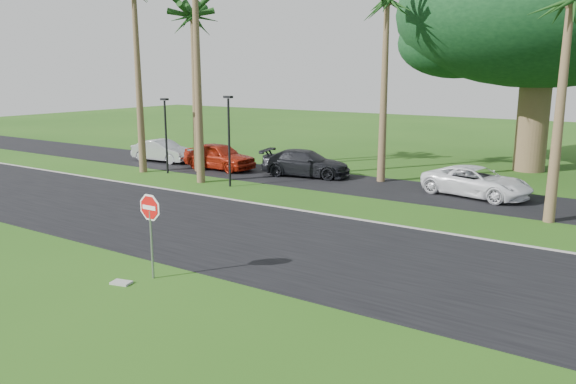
# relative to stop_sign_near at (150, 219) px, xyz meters

# --- Properties ---
(ground) EXTENTS (120.00, 120.00, 0.00)m
(ground) POSITION_rel_stop_sign_near_xyz_m (-0.50, 3.00, -1.77)
(ground) COLOR #224C13
(ground) RESTS_ON ground
(road) EXTENTS (120.00, 8.00, 0.02)m
(road) POSITION_rel_stop_sign_near_xyz_m (-0.50, 5.00, -1.76)
(road) COLOR black
(road) RESTS_ON ground
(parking_strip) EXTENTS (120.00, 5.00, 0.02)m
(parking_strip) POSITION_rel_stop_sign_near_xyz_m (-0.50, 15.50, -1.76)
(parking_strip) COLOR black
(parking_strip) RESTS_ON ground
(curb) EXTENTS (120.00, 0.12, 0.06)m
(curb) POSITION_rel_stop_sign_near_xyz_m (-0.50, 9.05, -1.74)
(curb) COLOR gray
(curb) RESTS_ON ground
(stop_sign_near) EXTENTS (1.05, 0.07, 2.62)m
(stop_sign_near) POSITION_rel_stop_sign_near_xyz_m (0.00, 0.00, 0.00)
(stop_sign_near) COLOR gray
(stop_sign_near) RESTS_ON ground
(palm_left_mid) EXTENTS (5.00, 5.00, 10.00)m
(palm_left_mid) POSITION_rel_stop_sign_near_xyz_m (-11.00, 14.00, 6.90)
(palm_left_mid) COLOR brown
(palm_left_mid) RESTS_ON ground
(palm_center) EXTENTS (5.00, 5.00, 10.50)m
(palm_center) POSITION_rel_stop_sign_near_xyz_m (-0.50, 17.00, 7.39)
(palm_center) COLOR brown
(palm_center) RESTS_ON ground
(palm_right_near) EXTENTS (5.00, 5.00, 9.50)m
(palm_right_near) POSITION_rel_stop_sign_near_xyz_m (8.50, 13.00, 6.42)
(palm_right_near) COLOR brown
(palm_right_near) RESTS_ON ground
(canopy_tree) EXTENTS (16.50, 16.50, 13.12)m
(canopy_tree) POSITION_rel_stop_sign_near_xyz_m (5.50, 25.00, 7.17)
(canopy_tree) COLOR brown
(canopy_tree) RESTS_ON ground
(streetlight_left) EXTENTS (0.45, 0.25, 4.34)m
(streetlight_left) POSITION_rel_stop_sign_near_xyz_m (-12.00, 12.50, 0.72)
(streetlight_left) COLOR black
(streetlight_left) RESTS_ON ground
(streetlight_right) EXTENTS (0.45, 0.25, 4.64)m
(streetlight_right) POSITION_rel_stop_sign_near_xyz_m (-6.50, 11.50, 0.88)
(streetlight_right) COLOR black
(streetlight_right) RESTS_ON ground
(car_silver) EXTENTS (4.39, 1.76, 1.42)m
(car_silver) POSITION_rel_stop_sign_near_xyz_m (-15.28, 15.34, -1.06)
(car_silver) COLOR #B7BABF
(car_silver) RESTS_ON ground
(car_red) EXTENTS (4.79, 2.08, 1.61)m
(car_red) POSITION_rel_stop_sign_near_xyz_m (-10.26, 15.13, -0.97)
(car_red) COLOR #981D0C
(car_red) RESTS_ON ground
(car_dark) EXTENTS (5.39, 3.07, 1.47)m
(car_dark) POSITION_rel_stop_sign_near_xyz_m (-4.72, 16.09, -1.04)
(car_dark) COLOR black
(car_dark) RESTS_ON ground
(car_minivan) EXTENTS (5.44, 3.33, 1.41)m
(car_minivan) POSITION_rel_stop_sign_near_xyz_m (4.82, 16.02, -1.07)
(car_minivan) COLOR white
(car_minivan) RESTS_ON ground
(utility_slab) EXTENTS (0.62, 0.47, 0.06)m
(utility_slab) POSITION_rel_stop_sign_near_xyz_m (-0.43, -0.81, -1.74)
(utility_slab) COLOR gray
(utility_slab) RESTS_ON ground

